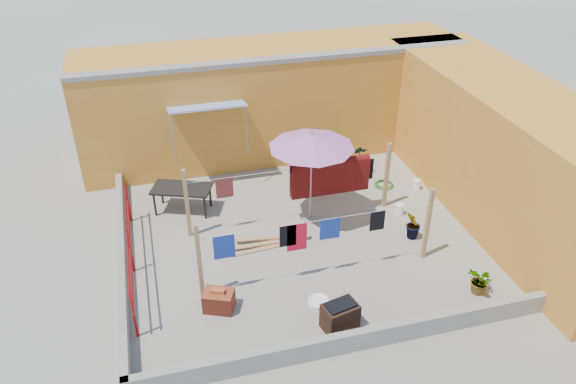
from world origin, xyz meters
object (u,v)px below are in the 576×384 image
at_px(brick_stack, 219,300).
at_px(brazier, 340,316).
at_px(plant_back_a, 314,156).
at_px(green_hose, 384,184).
at_px(water_jug_b, 417,184).
at_px(outdoor_table, 182,190).
at_px(patio_umbrella, 312,141).
at_px(white_basin, 319,301).
at_px(water_jug_a, 400,209).

relative_size(brick_stack, brazier, 0.95).
bearing_deg(plant_back_a, brick_stack, -125.32).
bearing_deg(green_hose, water_jug_b, -26.04).
bearing_deg(water_jug_b, outdoor_table, 174.64).
distance_m(patio_umbrella, plant_back_a, 3.21).
bearing_deg(brazier, plant_back_a, 77.02).
bearing_deg(brick_stack, patio_umbrella, 43.57).
bearing_deg(patio_umbrella, brazier, -98.17).
xyz_separation_m(brazier, plant_back_a, (1.42, 6.18, 0.09)).
xyz_separation_m(patio_umbrella, brick_stack, (-2.69, -2.56, -1.96)).
distance_m(brick_stack, green_hose, 6.27).
distance_m(brazier, white_basin, 0.81).
distance_m(water_jug_a, water_jug_b, 1.42).
distance_m(patio_umbrella, brazier, 4.16).
distance_m(brazier, water_jug_a, 4.32).
height_order(patio_umbrella, plant_back_a, patio_umbrella).
relative_size(patio_umbrella, white_basin, 5.42).
relative_size(white_basin, water_jug_a, 1.32).
bearing_deg(brazier, patio_umbrella, 81.83).
relative_size(brick_stack, plant_back_a, 0.92).
height_order(brick_stack, plant_back_a, plant_back_a).
xyz_separation_m(brazier, green_hose, (2.97, 4.71, -0.26)).
height_order(white_basin, water_jug_b, water_jug_b).
bearing_deg(water_jug_b, water_jug_a, -134.01).
height_order(patio_umbrella, white_basin, patio_umbrella).
bearing_deg(outdoor_table, water_jug_b, -5.36).
xyz_separation_m(outdoor_table, water_jug_b, (6.23, -0.59, -0.48)).
bearing_deg(plant_back_a, water_jug_b, -38.51).
relative_size(brazier, water_jug_a, 2.20).
distance_m(patio_umbrella, water_jug_a, 3.05).
bearing_deg(plant_back_a, white_basin, -106.45).
bearing_deg(brazier, white_basin, 103.27).
relative_size(brick_stack, white_basin, 1.58).
bearing_deg(water_jug_a, green_hose, 82.14).
distance_m(water_jug_b, plant_back_a, 3.00).
height_order(outdoor_table, green_hose, outdoor_table).
distance_m(patio_umbrella, water_jug_b, 3.88).
xyz_separation_m(patio_umbrella, green_hose, (2.44, 1.03, -2.14)).
xyz_separation_m(patio_umbrella, white_basin, (-0.71, -2.92, -2.14)).
xyz_separation_m(patio_umbrella, outdoor_table, (-3.00, 1.23, -1.56)).
bearing_deg(water_jug_a, white_basin, -139.23).
bearing_deg(outdoor_table, water_jug_a, -17.00).
distance_m(water_jug_a, green_hose, 1.42).
bearing_deg(patio_umbrella, outdoor_table, 157.66).
xyz_separation_m(white_basin, plant_back_a, (1.60, 5.43, 0.34)).
height_order(patio_umbrella, brazier, patio_umbrella).
relative_size(brazier, white_basin, 1.67).
height_order(green_hose, plant_back_a, plant_back_a).
relative_size(brick_stack, green_hose, 1.31).
distance_m(patio_umbrella, brick_stack, 4.20).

